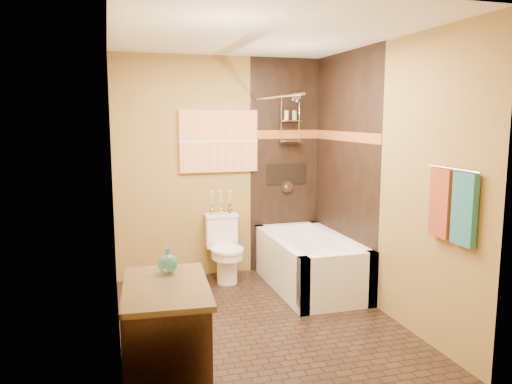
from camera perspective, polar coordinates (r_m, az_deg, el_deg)
name	(u,v)px	position (r m, az deg, el deg)	size (l,w,h in m)	color
floor	(258,322)	(4.63, 0.27, -14.62)	(3.00, 3.00, 0.00)	black
wall_left	(114,190)	(4.11, -15.94, 0.23)	(0.02, 3.00, 2.50)	olive
wall_right	(382,179)	(4.78, 14.21, 1.42)	(0.02, 3.00, 2.50)	olive
wall_back	(221,167)	(5.73, -4.06, 2.82)	(2.40, 0.02, 2.50)	olive
wall_front	(334,218)	(2.91, 8.87, -2.90)	(2.40, 0.02, 2.50)	olive
ceiling	(259,34)	(4.31, 0.30, 17.62)	(3.00, 3.00, 0.00)	silver
alcove_tile_back	(285,166)	(5.94, 3.30, 3.03)	(0.85, 0.01, 2.50)	black
alcove_tile_right	(344,171)	(5.42, 10.06, 2.38)	(0.01, 1.50, 2.50)	black
mosaic_band_back	(285,134)	(5.90, 3.36, 6.59)	(0.85, 0.01, 0.10)	#984A1B
mosaic_band_right	(344,136)	(5.39, 10.07, 6.29)	(0.01, 1.50, 0.10)	#984A1B
alcove_niche	(287,174)	(5.95, 3.54, 2.07)	(0.50, 0.01, 0.25)	black
shower_fixtures	(290,131)	(5.82, 3.94, 7.01)	(0.24, 0.33, 1.16)	silver
curtain_rod	(275,97)	(5.09, 2.19, 10.79)	(0.03, 0.03, 1.55)	silver
towel_bar	(453,169)	(3.86, 21.62, 2.43)	(0.02, 0.02, 0.55)	silver
towel_teal	(464,209)	(3.81, 22.71, -1.83)	(0.05, 0.22, 0.52)	#216470
towel_rust	(441,203)	(4.01, 20.38, -1.20)	(0.05, 0.22, 0.52)	maroon
sunset_painting	(219,141)	(5.68, -4.28, 5.80)	(0.90, 0.04, 0.70)	orange
vanity_mirror	(116,172)	(3.09, -15.66, 2.25)	(0.01, 1.00, 0.90)	white
bathtub	(309,267)	(5.47, 6.10, -8.50)	(0.80, 1.50, 0.55)	white
toilet	(225,248)	(5.62, -3.60, -6.42)	(0.38, 0.55, 0.73)	white
vanity	(166,342)	(3.40, -10.25, -16.50)	(0.60, 0.91, 0.77)	black
teal_bottle	(168,261)	(3.46, -10.06, -7.74)	(0.14, 0.14, 0.21)	#287979
bud_vases	(221,202)	(5.67, -4.02, -1.10)	(0.26, 0.06, 0.26)	gold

